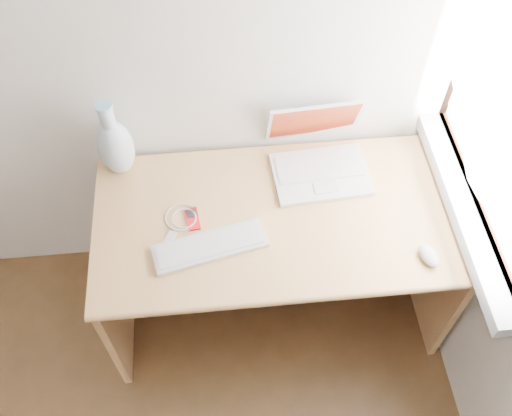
{
  "coord_description": "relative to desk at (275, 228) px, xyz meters",
  "views": [
    {
      "loc": [
        0.83,
        0.18,
        2.46
      ],
      "look_at": [
        0.94,
        1.35,
        0.82
      ],
      "focal_mm": 40.0,
      "sensor_mm": 36.0,
      "label": 1
    }
  ],
  "objects": [
    {
      "name": "desk",
      "position": [
        0.0,
        0.0,
        0.0
      ],
      "size": [
        1.37,
        0.69,
        0.73
      ],
      "color": "tan",
      "rests_on": "floor"
    },
    {
      "name": "laptop",
      "position": [
        0.19,
        0.14,
        0.27
      ],
      "size": [
        0.38,
        0.33,
        0.25
      ],
      "rotation": [
        0.0,
        0.0,
        0.06
      ],
      "color": "white",
      "rests_on": "desk"
    },
    {
      "name": "external_keyboard",
      "position": [
        -0.26,
        -0.2,
        0.22
      ],
      "size": [
        0.42,
        0.21,
        0.02
      ],
      "rotation": [
        0.0,
        0.0,
        0.21
      ],
      "color": "silver",
      "rests_on": "desk"
    },
    {
      "name": "mouse",
      "position": [
        0.5,
        -0.32,
        0.23
      ],
      "size": [
        0.08,
        0.11,
        0.03
      ],
      "primitive_type": "ellipsoid",
      "rotation": [
        0.0,
        0.0,
        0.29
      ],
      "color": "white",
      "rests_on": "desk"
    },
    {
      "name": "ipod",
      "position": [
        -0.32,
        -0.07,
        0.21
      ],
      "size": [
        0.06,
        0.11,
        0.01
      ],
      "rotation": [
        0.0,
        0.0,
        0.13
      ],
      "color": "#B40C17",
      "rests_on": "desk"
    },
    {
      "name": "cable_coil",
      "position": [
        -0.36,
        -0.06,
        0.21
      ],
      "size": [
        0.16,
        0.16,
        0.01
      ],
      "primitive_type": "torus",
      "rotation": [
        0.0,
        0.0,
        -0.34
      ],
      "color": "silver",
      "rests_on": "desk"
    },
    {
      "name": "remote",
      "position": [
        -0.41,
        -0.16,
        0.21
      ],
      "size": [
        0.06,
        0.09,
        0.01
      ],
      "primitive_type": "cube",
      "rotation": [
        0.0,
        0.0,
        -0.45
      ],
      "color": "silver",
      "rests_on": "desk"
    },
    {
      "name": "vase",
      "position": [
        -0.59,
        0.2,
        0.35
      ],
      "size": [
        0.14,
        0.14,
        0.35
      ],
      "color": "silver",
      "rests_on": "desk"
    }
  ]
}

